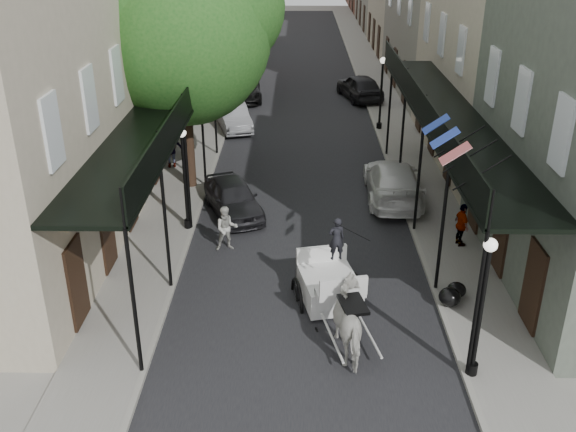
{
  "coord_description": "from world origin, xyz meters",
  "views": [
    {
      "loc": [
        -0.19,
        -14.64,
        10.27
      ],
      "look_at": [
        -0.48,
        3.86,
        1.6
      ],
      "focal_mm": 40.0,
      "sensor_mm": 36.0,
      "label": 1
    }
  ],
  "objects_px": {
    "lamppost_right_near": "(481,307)",
    "car_left_mid": "(233,117)",
    "carriage": "(326,260)",
    "car_left_far": "(244,91)",
    "lamppost_right_far": "(381,92)",
    "car_right_near": "(393,181)",
    "lamppost_left": "(185,177)",
    "horse": "(353,322)",
    "tree_near": "(192,27)",
    "car_left_near": "(233,197)",
    "pedestrian_walking": "(227,229)",
    "pedestrian_sidewalk_left": "(170,146)",
    "tree_far": "(229,0)",
    "pedestrian_sidewalk_right": "(462,225)",
    "car_right_far": "(360,87)"
  },
  "relations": [
    {
      "from": "carriage",
      "to": "car_left_mid",
      "type": "bearing_deg",
      "value": 92.26
    },
    {
      "from": "car_left_mid",
      "to": "lamppost_right_near",
      "type": "bearing_deg",
      "value": -84.84
    },
    {
      "from": "tree_far",
      "to": "car_left_near",
      "type": "bearing_deg",
      "value": -84.39
    },
    {
      "from": "lamppost_right_far",
      "to": "car_left_mid",
      "type": "height_order",
      "value": "lamppost_right_far"
    },
    {
      "from": "car_right_far",
      "to": "pedestrian_sidewalk_left",
      "type": "bearing_deg",
      "value": 38.02
    },
    {
      "from": "lamppost_right_far",
      "to": "car_right_near",
      "type": "bearing_deg",
      "value": -93.18
    },
    {
      "from": "tree_near",
      "to": "car_right_far",
      "type": "distance_m",
      "value": 17.17
    },
    {
      "from": "car_left_mid",
      "to": "tree_far",
      "type": "bearing_deg",
      "value": 80.39
    },
    {
      "from": "tree_far",
      "to": "car_left_far",
      "type": "distance_m",
      "value": 5.3
    },
    {
      "from": "car_left_near",
      "to": "car_left_mid",
      "type": "height_order",
      "value": "car_left_near"
    },
    {
      "from": "lamppost_right_near",
      "to": "car_left_mid",
      "type": "height_order",
      "value": "lamppost_right_near"
    },
    {
      "from": "pedestrian_sidewalk_right",
      "to": "lamppost_right_near",
      "type": "bearing_deg",
      "value": 158.53
    },
    {
      "from": "tree_far",
      "to": "car_right_far",
      "type": "height_order",
      "value": "tree_far"
    },
    {
      "from": "lamppost_right_near",
      "to": "car_left_far",
      "type": "relative_size",
      "value": 0.87
    },
    {
      "from": "car_left_mid",
      "to": "tree_near",
      "type": "bearing_deg",
      "value": -110.01
    },
    {
      "from": "car_left_near",
      "to": "car_right_far",
      "type": "bearing_deg",
      "value": 49.1
    },
    {
      "from": "car_right_near",
      "to": "car_left_mid",
      "type": "bearing_deg",
      "value": -50.19
    },
    {
      "from": "tree_far",
      "to": "car_left_far",
      "type": "bearing_deg",
      "value": -12.75
    },
    {
      "from": "tree_far",
      "to": "lamppost_right_far",
      "type": "bearing_deg",
      "value": -36.51
    },
    {
      "from": "lamppost_right_far",
      "to": "horse",
      "type": "xyz_separation_m",
      "value": [
        -2.84,
        -19.0,
        -1.15
      ]
    },
    {
      "from": "lamppost_right_near",
      "to": "car_right_near",
      "type": "height_order",
      "value": "lamppost_right_near"
    },
    {
      "from": "pedestrian_sidewalk_left",
      "to": "pedestrian_sidewalk_right",
      "type": "bearing_deg",
      "value": 129.54
    },
    {
      "from": "horse",
      "to": "pedestrian_sidewalk_right",
      "type": "distance_m",
      "value": 7.08
    },
    {
      "from": "tree_near",
      "to": "car_left_mid",
      "type": "distance_m",
      "value": 9.9
    },
    {
      "from": "pedestrian_sidewalk_left",
      "to": "car_right_near",
      "type": "height_order",
      "value": "pedestrian_sidewalk_left"
    },
    {
      "from": "tree_near",
      "to": "pedestrian_sidewalk_left",
      "type": "distance_m",
      "value": 5.98
    },
    {
      "from": "car_left_mid",
      "to": "car_left_near",
      "type": "bearing_deg",
      "value": -100.41
    },
    {
      "from": "tree_far",
      "to": "pedestrian_walking",
      "type": "relative_size",
      "value": 5.5
    },
    {
      "from": "tree_near",
      "to": "car_right_near",
      "type": "height_order",
      "value": "tree_near"
    },
    {
      "from": "lamppost_left",
      "to": "horse",
      "type": "height_order",
      "value": "lamppost_left"
    },
    {
      "from": "carriage",
      "to": "car_right_near",
      "type": "distance_m",
      "value": 7.83
    },
    {
      "from": "pedestrian_sidewalk_left",
      "to": "lamppost_right_far",
      "type": "bearing_deg",
      "value": -166.41
    },
    {
      "from": "carriage",
      "to": "car_left_far",
      "type": "height_order",
      "value": "carriage"
    },
    {
      "from": "tree_near",
      "to": "lamppost_right_far",
      "type": "distance_m",
      "value": 12.24
    },
    {
      "from": "car_left_near",
      "to": "car_right_near",
      "type": "bearing_deg",
      "value": -6.66
    },
    {
      "from": "pedestrian_walking",
      "to": "car_left_far",
      "type": "xyz_separation_m",
      "value": [
        -0.91,
        19.42,
        -0.19
      ]
    },
    {
      "from": "pedestrian_sidewalk_left",
      "to": "horse",
      "type": "bearing_deg",
      "value": 101.24
    },
    {
      "from": "lamppost_right_far",
      "to": "pedestrian_sidewalk_left",
      "type": "relative_size",
      "value": 1.94
    },
    {
      "from": "pedestrian_sidewalk_right",
      "to": "car_right_far",
      "type": "height_order",
      "value": "pedestrian_sidewalk_right"
    },
    {
      "from": "pedestrian_walking",
      "to": "car_right_near",
      "type": "distance_m",
      "value": 7.58
    },
    {
      "from": "tree_near",
      "to": "tree_far",
      "type": "relative_size",
      "value": 1.12
    },
    {
      "from": "tree_near",
      "to": "pedestrian_walking",
      "type": "height_order",
      "value": "tree_near"
    },
    {
      "from": "tree_far",
      "to": "tree_near",
      "type": "bearing_deg",
      "value": -89.81
    },
    {
      "from": "lamppost_right_far",
      "to": "pedestrian_sidewalk_left",
      "type": "bearing_deg",
      "value": -149.4
    },
    {
      "from": "carriage",
      "to": "pedestrian_sidewalk_left",
      "type": "distance_m",
      "value": 12.24
    },
    {
      "from": "tree_near",
      "to": "lamppost_right_far",
      "type": "relative_size",
      "value": 2.6
    },
    {
      "from": "tree_near",
      "to": "lamppost_left",
      "type": "relative_size",
      "value": 2.6
    },
    {
      "from": "tree_far",
      "to": "car_left_near",
      "type": "height_order",
      "value": "tree_far"
    },
    {
      "from": "horse",
      "to": "car_left_near",
      "type": "distance_m",
      "value": 9.28
    },
    {
      "from": "pedestrian_walking",
      "to": "car_left_far",
      "type": "relative_size",
      "value": 0.37
    }
  ]
}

